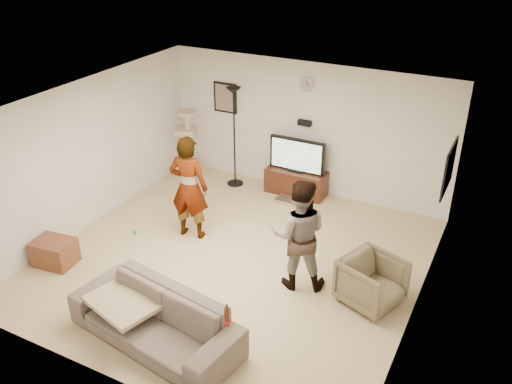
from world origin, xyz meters
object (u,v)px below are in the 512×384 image
at_px(person_right, 299,235).
at_px(armchair, 372,282).
at_px(sofa, 155,320).
at_px(beer_bottle, 227,316).
at_px(person_left, 189,188).
at_px(tv, 297,155).
at_px(tv_stand, 296,182).
at_px(floor_lamp, 234,138).
at_px(side_table, 55,252).
at_px(cat_tree, 187,142).

height_order(person_right, armchair, person_right).
bearing_deg(sofa, person_right, 68.72).
height_order(person_right, beer_bottle, person_right).
bearing_deg(person_left, tv, -122.95).
distance_m(person_right, armchair, 1.17).
height_order(tv_stand, tv, tv).
height_order(tv_stand, person_right, person_right).
relative_size(floor_lamp, armchair, 2.57).
xyz_separation_m(person_left, sofa, (1.00, -2.33, -0.55)).
bearing_deg(side_table, sofa, -15.48).
relative_size(person_right, side_table, 2.77).
relative_size(cat_tree, side_table, 2.29).
relative_size(person_right, beer_bottle, 6.67).
bearing_deg(person_right, tv_stand, -87.40).
relative_size(floor_lamp, person_right, 1.18).
distance_m(tv, person_right, 2.85).
distance_m(person_right, side_table, 3.77).
distance_m(tv, cat_tree, 2.35).
height_order(armchair, side_table, armchair).
relative_size(tv, armchair, 1.40).
height_order(tv_stand, person_left, person_left).
height_order(floor_lamp, side_table, floor_lamp).
relative_size(beer_bottle, armchair, 0.33).
relative_size(person_right, sofa, 0.73).
bearing_deg(tv, person_right, -66.13).
relative_size(sofa, armchair, 2.97).
height_order(cat_tree, side_table, cat_tree).
distance_m(tv, person_left, 2.38).
xyz_separation_m(tv_stand, tv, (0.00, 0.00, 0.56)).
distance_m(floor_lamp, side_table, 3.91).
distance_m(floor_lamp, armchair, 4.23).
distance_m(cat_tree, person_left, 2.43).
xyz_separation_m(tv, side_table, (-2.35, -3.84, -0.60)).
height_order(person_left, side_table, person_left).
bearing_deg(cat_tree, side_table, -90.19).
relative_size(tv, person_left, 0.61).
relative_size(sofa, beer_bottle, 9.10).
bearing_deg(tv_stand, beer_bottle, -76.38).
distance_m(tv_stand, side_table, 4.50).
xyz_separation_m(person_right, armchair, (1.07, 0.07, -0.49)).
bearing_deg(floor_lamp, sofa, -73.51).
relative_size(person_left, sofa, 0.78).
xyz_separation_m(beer_bottle, armchair, (1.13, 1.97, -0.44)).
xyz_separation_m(cat_tree, person_right, (3.49, -2.42, 0.14)).
bearing_deg(armchair, beer_bottle, 170.59).
relative_size(cat_tree, person_left, 0.78).
bearing_deg(side_table, person_right, 19.39).
relative_size(person_left, side_table, 2.93).
xyz_separation_m(tv, cat_tree, (-2.34, -0.18, -0.11)).
bearing_deg(floor_lamp, tv, 8.16).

